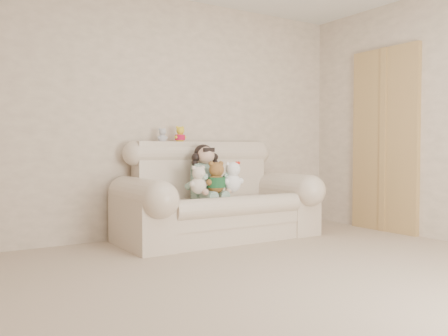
# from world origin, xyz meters

# --- Properties ---
(floor) EXTENTS (5.00, 5.00, 0.00)m
(floor) POSITION_xyz_m (0.00, 0.00, 0.00)
(floor) COLOR tan
(floor) RESTS_ON ground
(wall_back) EXTENTS (4.50, 0.00, 4.50)m
(wall_back) POSITION_xyz_m (0.00, 2.50, 1.30)
(wall_back) COLOR beige
(wall_back) RESTS_ON ground
(sofa) EXTENTS (2.10, 0.95, 1.03)m
(sofa) POSITION_xyz_m (0.35, 2.00, 0.52)
(sofa) COLOR #BEAC99
(sofa) RESTS_ON floor
(door_panel) EXTENTS (0.06, 0.90, 2.10)m
(door_panel) POSITION_xyz_m (2.22, 1.40, 1.05)
(door_panel) COLOR #AE884A
(door_panel) RESTS_ON floor
(seated_child) EXTENTS (0.39, 0.46, 0.59)m
(seated_child) POSITION_xyz_m (0.23, 2.08, 0.71)
(seated_child) COLOR #256F4E
(seated_child) RESTS_ON sofa
(brown_teddy) EXTENTS (0.26, 0.20, 0.38)m
(brown_teddy) POSITION_xyz_m (0.23, 1.86, 0.69)
(brown_teddy) COLOR brown
(brown_teddy) RESTS_ON sofa
(white_cat) EXTENTS (0.27, 0.22, 0.38)m
(white_cat) POSITION_xyz_m (0.42, 1.85, 0.69)
(white_cat) COLOR white
(white_cat) RESTS_ON sofa
(cream_teddy) EXTENTS (0.25, 0.22, 0.33)m
(cream_teddy) POSITION_xyz_m (0.05, 1.90, 0.67)
(cream_teddy) COLOR white
(cream_teddy) RESTS_ON sofa
(yellow_mini_bear) EXTENTS (0.16, 0.14, 0.21)m
(yellow_mini_bear) POSITION_xyz_m (0.06, 2.33, 1.12)
(yellow_mini_bear) COLOR yellow
(yellow_mini_bear) RESTS_ON sofa
(grey_mini_plush) EXTENTS (0.14, 0.11, 0.19)m
(grey_mini_plush) POSITION_xyz_m (-0.14, 2.35, 1.10)
(grey_mini_plush) COLOR silver
(grey_mini_plush) RESTS_ON sofa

